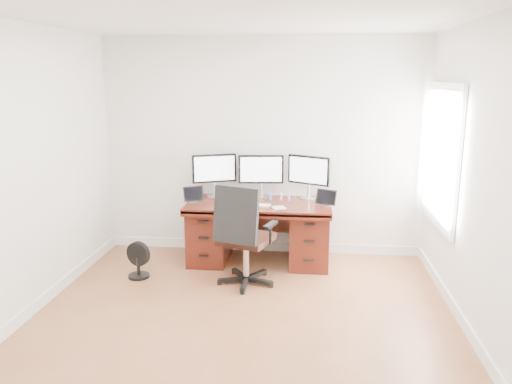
# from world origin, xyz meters

# --- Properties ---
(ground) EXTENTS (4.50, 4.50, 0.00)m
(ground) POSITION_xyz_m (0.00, 0.00, 0.00)
(ground) COLOR brown
(ground) RESTS_ON ground
(back_wall) EXTENTS (4.00, 0.10, 2.70)m
(back_wall) POSITION_xyz_m (0.00, 2.25, 1.35)
(back_wall) COLOR white
(back_wall) RESTS_ON ground
(right_wall) EXTENTS (0.10, 4.50, 2.70)m
(right_wall) POSITION_xyz_m (2.00, 0.11, 1.35)
(right_wall) COLOR white
(right_wall) RESTS_ON ground
(desk) EXTENTS (1.70, 0.80, 0.75)m
(desk) POSITION_xyz_m (0.00, 1.83, 0.40)
(desk) COLOR #47160E
(desk) RESTS_ON ground
(office_chair) EXTENTS (0.75, 0.75, 1.12)m
(office_chair) POSITION_xyz_m (-0.09, 1.12, 0.37)
(office_chair) COLOR black
(office_chair) RESTS_ON ground
(floor_fan) EXTENTS (0.29, 0.24, 0.41)m
(floor_fan) POSITION_xyz_m (-1.30, 1.20, 0.20)
(floor_fan) COLOR black
(floor_fan) RESTS_ON ground
(monitor_left) EXTENTS (0.52, 0.24, 0.53)m
(monitor_left) POSITION_xyz_m (-0.58, 2.07, 1.09)
(monitor_left) COLOR silver
(monitor_left) RESTS_ON desk
(monitor_center) EXTENTS (0.55, 0.16, 0.53)m
(monitor_center) POSITION_xyz_m (0.00, 2.07, 1.09)
(monitor_center) COLOR silver
(monitor_center) RESTS_ON desk
(monitor_right) EXTENTS (0.51, 0.28, 0.53)m
(monitor_right) POSITION_xyz_m (0.58, 2.07, 1.09)
(monitor_right) COLOR silver
(monitor_right) RESTS_ON desk
(tablet_left) EXTENTS (0.24, 0.17, 0.19)m
(tablet_left) POSITION_xyz_m (-0.78, 1.75, 0.84)
(tablet_left) COLOR silver
(tablet_left) RESTS_ON desk
(tablet_right) EXTENTS (0.25, 0.15, 0.19)m
(tablet_right) POSITION_xyz_m (0.79, 1.75, 0.84)
(tablet_right) COLOR silver
(tablet_right) RESTS_ON desk
(keyboard) EXTENTS (0.29, 0.16, 0.01)m
(keyboard) POSITION_xyz_m (0.01, 1.66, 0.76)
(keyboard) COLOR white
(keyboard) RESTS_ON desk
(trackpad) EXTENTS (0.18, 0.18, 0.01)m
(trackpad) POSITION_xyz_m (0.25, 1.58, 0.76)
(trackpad) COLOR silver
(trackpad) RESTS_ON desk
(drawing_tablet) EXTENTS (0.24, 0.17, 0.01)m
(drawing_tablet) POSITION_xyz_m (-0.26, 1.59, 0.76)
(drawing_tablet) COLOR black
(drawing_tablet) RESTS_ON desk
(phone) EXTENTS (0.14, 0.07, 0.01)m
(phone) POSITION_xyz_m (0.01, 1.76, 0.76)
(phone) COLOR black
(phone) RESTS_ON desk
(figurine_brown) EXTENTS (0.04, 0.04, 0.09)m
(figurine_brown) POSITION_xyz_m (-0.38, 1.95, 0.80)
(figurine_brown) COLOR #9B7044
(figurine_brown) RESTS_ON desk
(figurine_yellow) EXTENTS (0.04, 0.04, 0.09)m
(figurine_yellow) POSITION_xyz_m (-0.21, 1.95, 0.80)
(figurine_yellow) COLOR tan
(figurine_yellow) RESTS_ON desk
(figurine_orange) EXTENTS (0.04, 0.04, 0.09)m
(figurine_orange) POSITION_xyz_m (-0.12, 1.95, 0.80)
(figurine_orange) COLOR #FE8D4E
(figurine_orange) RESTS_ON desk
(figurine_blue) EXTENTS (0.04, 0.04, 0.09)m
(figurine_blue) POSITION_xyz_m (0.13, 1.95, 0.80)
(figurine_blue) COLOR #598EEA
(figurine_blue) RESTS_ON desk
(figurine_pink) EXTENTS (0.04, 0.04, 0.09)m
(figurine_pink) POSITION_xyz_m (0.26, 1.95, 0.80)
(figurine_pink) COLOR pink
(figurine_pink) RESTS_ON desk
(figurine_purple) EXTENTS (0.04, 0.04, 0.09)m
(figurine_purple) POSITION_xyz_m (0.35, 1.95, 0.80)
(figurine_purple) COLOR #B269DC
(figurine_purple) RESTS_ON desk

